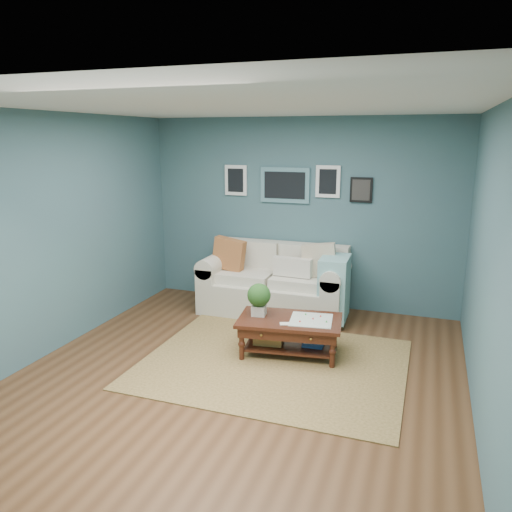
% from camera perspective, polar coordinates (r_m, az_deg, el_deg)
% --- Properties ---
extents(room_shell, '(5.00, 5.02, 2.70)m').
position_cam_1_polar(room_shell, '(4.91, -2.01, 0.97)').
color(room_shell, brown).
rests_on(room_shell, ground).
extents(area_rug, '(2.80, 2.24, 0.01)m').
position_cam_1_polar(area_rug, '(5.59, 1.98, -12.15)').
color(area_rug, brown).
rests_on(area_rug, ground).
extents(loveseat, '(2.06, 0.93, 1.06)m').
position_cam_1_polar(loveseat, '(7.00, 2.86, -3.09)').
color(loveseat, beige).
rests_on(loveseat, ground).
extents(coffee_table, '(1.23, 0.82, 0.80)m').
position_cam_1_polar(coffee_table, '(5.70, 3.27, -7.79)').
color(coffee_table, '#36170C').
rests_on(coffee_table, ground).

